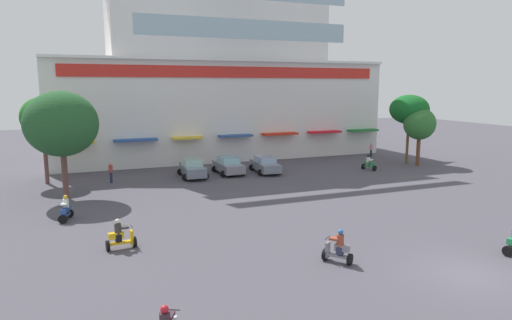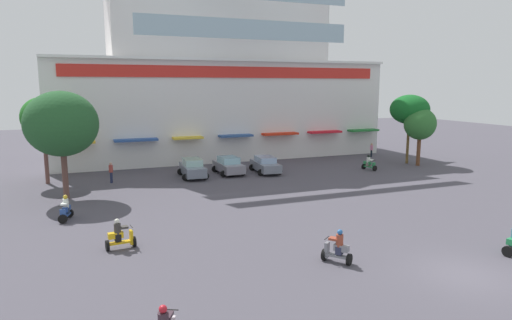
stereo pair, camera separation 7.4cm
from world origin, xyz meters
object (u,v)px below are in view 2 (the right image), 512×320
at_px(plaza_tree_3, 410,110).
at_px(scooter_rider_6, 369,164).
at_px(plaza_tree_0, 61,124).
at_px(parked_car_1, 229,165).
at_px(plaza_tree_1, 420,124).
at_px(parked_car_2, 265,164).
at_px(pedestrian_0, 371,149).
at_px(parked_car_0, 193,168).
at_px(plaza_tree_2, 43,118).
at_px(scooter_rider_1, 337,249).
at_px(scooter_rider_4, 66,210).
at_px(scooter_rider_3, 120,236).
at_px(pedestrian_1, 111,171).

distance_m(plaza_tree_3, scooter_rider_6, 7.76).
relative_size(plaza_tree_0, parked_car_1, 1.84).
xyz_separation_m(plaza_tree_1, parked_car_2, (-15.50, 2.14, -3.34)).
height_order(parked_car_2, pedestrian_0, pedestrian_0).
bearing_deg(parked_car_0, plaza_tree_3, -2.83).
height_order(plaza_tree_0, plaza_tree_2, plaza_tree_0).
xyz_separation_m(scooter_rider_1, pedestrian_0, (19.56, 24.55, 0.23)).
distance_m(plaza_tree_3, scooter_rider_4, 33.31).
bearing_deg(scooter_rider_3, pedestrian_1, 87.63).
distance_m(plaza_tree_3, parked_car_1, 19.24).
bearing_deg(plaza_tree_2, scooter_rider_6, -9.51).
height_order(plaza_tree_3, scooter_rider_6, plaza_tree_3).
xyz_separation_m(plaza_tree_3, parked_car_2, (-15.33, 0.73, -4.69)).
distance_m(parked_car_0, pedestrian_1, 6.70).
bearing_deg(plaza_tree_3, plaza_tree_1, -83.04).
height_order(plaza_tree_3, scooter_rider_1, plaza_tree_3).
bearing_deg(plaza_tree_0, scooter_rider_1, -55.76).
bearing_deg(scooter_rider_3, scooter_rider_1, -31.14).
bearing_deg(plaza_tree_3, scooter_rider_6, -163.76).
distance_m(plaza_tree_1, plaza_tree_3, 1.96).
bearing_deg(parked_car_0, plaza_tree_2, 170.85).
xyz_separation_m(plaza_tree_1, plaza_tree_2, (-33.63, 4.34, 1.22)).
bearing_deg(plaza_tree_3, plaza_tree_0, -174.78).
height_order(parked_car_1, pedestrian_1, pedestrian_1).
relative_size(plaza_tree_3, parked_car_2, 1.58).
bearing_deg(parked_car_0, scooter_rider_1, -85.87).
bearing_deg(plaza_tree_2, scooter_rider_3, -76.58).
xyz_separation_m(parked_car_2, pedestrian_0, (14.43, 4.02, 0.13)).
bearing_deg(parked_car_0, pedestrian_0, 9.86).
xyz_separation_m(parked_car_0, parked_car_1, (3.36, 0.32, -0.04)).
distance_m(plaza_tree_2, plaza_tree_3, 33.59).
relative_size(plaza_tree_2, pedestrian_0, 4.56).
relative_size(plaza_tree_0, scooter_rider_6, 5.00).
bearing_deg(pedestrian_1, scooter_rider_1, -68.77).
bearing_deg(pedestrian_0, parked_car_0, -170.14).
bearing_deg(scooter_rider_4, pedestrian_1, 71.81).
bearing_deg(pedestrian_1, scooter_rider_3, -92.37).
relative_size(plaza_tree_3, pedestrian_0, 4.55).
height_order(scooter_rider_3, pedestrian_0, scooter_rider_3).
bearing_deg(scooter_rider_4, plaza_tree_3, 14.84).
distance_m(plaza_tree_3, parked_car_2, 16.05).
xyz_separation_m(plaza_tree_3, parked_car_0, (-21.97, 1.09, -4.63)).
bearing_deg(pedestrian_1, plaza_tree_3, -2.61).
bearing_deg(plaza_tree_3, plaza_tree_2, 174.98).
distance_m(parked_car_1, pedestrian_0, 18.02).
bearing_deg(plaza_tree_2, plaza_tree_3, -5.02).
distance_m(plaza_tree_1, parked_car_0, 22.52).
relative_size(scooter_rider_6, pedestrian_0, 0.98).
height_order(plaza_tree_2, parked_car_0, plaza_tree_2).
xyz_separation_m(plaza_tree_1, scooter_rider_4, (-32.03, -7.04, -3.47)).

